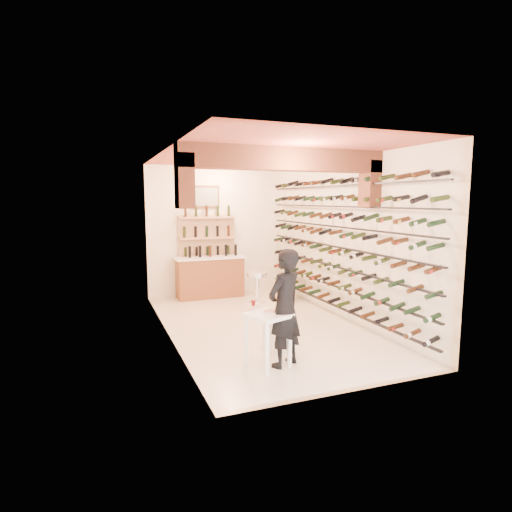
{
  "coord_description": "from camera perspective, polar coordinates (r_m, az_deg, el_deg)",
  "views": [
    {
      "loc": [
        -2.91,
        -7.2,
        2.38
      ],
      "look_at": [
        0.0,
        0.3,
        1.3
      ],
      "focal_mm": 29.48,
      "sensor_mm": 36.0,
      "label": 1
    }
  ],
  "objects": [
    {
      "name": "crate_upper",
      "position": [
        9.98,
        3.79,
        -3.82
      ],
      "size": [
        0.49,
        0.42,
        0.24
      ],
      "primitive_type": "cube",
      "rotation": [
        0.0,
        0.0,
        0.42
      ],
      "color": "#D5BB75",
      "rests_on": "crate_lower"
    },
    {
      "name": "back_shelving",
      "position": [
        10.49,
        -6.65,
        0.96
      ],
      "size": [
        1.4,
        0.31,
        2.73
      ],
      "color": "tan",
      "rests_on": "ground"
    },
    {
      "name": "crate_lower",
      "position": [
        10.03,
        3.78,
        -5.28
      ],
      "size": [
        0.48,
        0.35,
        0.28
      ],
      "primitive_type": "cube",
      "rotation": [
        0.0,
        0.0,
        -0.04
      ],
      "color": "#D5BB75",
      "rests_on": "ground"
    },
    {
      "name": "back_counter",
      "position": [
        10.36,
        -6.26,
        -2.68
      ],
      "size": [
        1.7,
        0.62,
        1.29
      ],
      "color": "brown",
      "rests_on": "ground"
    },
    {
      "name": "wine_rack",
      "position": [
        8.5,
        10.41,
        1.9
      ],
      "size": [
        0.32,
        5.7,
        2.56
      ],
      "color": "black",
      "rests_on": "ground"
    },
    {
      "name": "tasting_table",
      "position": [
        6.02,
        1.58,
        -9.08
      ],
      "size": [
        0.7,
        0.7,
        0.96
      ],
      "rotation": [
        0.0,
        0.0,
        0.36
      ],
      "color": "white",
      "rests_on": "ground"
    },
    {
      "name": "ground",
      "position": [
        8.13,
        0.77,
        -9.39
      ],
      "size": [
        6.0,
        6.0,
        0.0
      ],
      "primitive_type": "plane",
      "color": "#ECE5CC",
      "rests_on": "ground"
    },
    {
      "name": "person",
      "position": [
        6.03,
        3.91,
        -7.06
      ],
      "size": [
        0.74,
        0.64,
        1.7
      ],
      "primitive_type": "imported",
      "rotation": [
        0.0,
        0.0,
        3.61
      ],
      "color": "black",
      "rests_on": "ground"
    },
    {
      "name": "white_stool",
      "position": [
        6.79,
        3.11,
        -10.72
      ],
      "size": [
        0.45,
        0.45,
        0.48
      ],
      "primitive_type": "cube",
      "rotation": [
        0.0,
        0.0,
        0.19
      ],
      "color": "white",
      "rests_on": "ground"
    },
    {
      "name": "chrome_barstool",
      "position": [
        8.84,
        0.16,
        -4.59
      ],
      "size": [
        0.45,
        0.45,
        0.88
      ],
      "rotation": [
        0.0,
        0.0,
        0.24
      ],
      "color": "silver",
      "rests_on": "ground"
    },
    {
      "name": "room_shell",
      "position": [
        7.53,
        1.55,
        6.66
      ],
      "size": [
        3.52,
        6.02,
        3.21
      ],
      "color": "white",
      "rests_on": "ground"
    }
  ]
}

